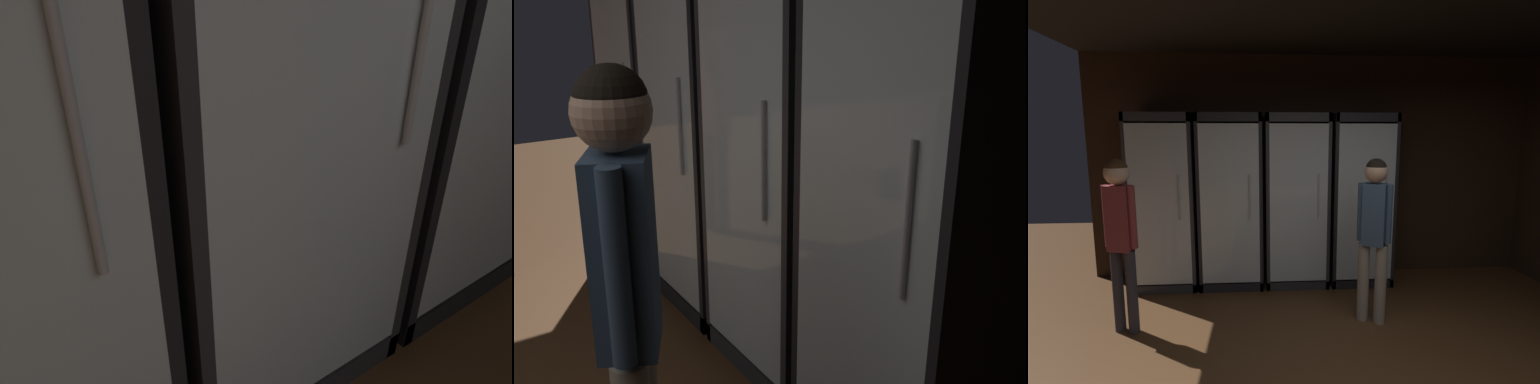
% 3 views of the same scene
% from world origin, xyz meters
% --- Properties ---
extents(wall_back, '(6.00, 0.06, 2.80)m').
position_xyz_m(wall_back, '(0.00, 3.03, 1.40)').
color(wall_back, black).
rests_on(wall_back, ground).
extents(cooler_far_left, '(0.74, 0.60, 2.07)m').
position_xyz_m(cooler_far_left, '(-1.99, 2.74, 1.01)').
color(cooler_far_left, '#2B2B30').
rests_on(cooler_far_left, ground).
extents(cooler_left, '(0.74, 0.60, 2.07)m').
position_xyz_m(cooler_left, '(-1.21, 2.74, 1.02)').
color(cooler_left, black).
rests_on(cooler_left, ground).
extents(cooler_center, '(0.74, 0.60, 2.07)m').
position_xyz_m(cooler_center, '(-0.43, 2.74, 1.01)').
color(cooler_center, '#2B2B30').
rests_on(cooler_center, ground).
extents(cooler_right, '(0.74, 0.60, 2.07)m').
position_xyz_m(cooler_right, '(0.35, 2.74, 1.02)').
color(cooler_right, black).
rests_on(cooler_right, ground).
extents(shopper_near, '(0.30, 0.24, 1.61)m').
position_xyz_m(shopper_near, '(0.21, 1.66, 0.98)').
color(shopper_near, gray).
rests_on(shopper_near, ground).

